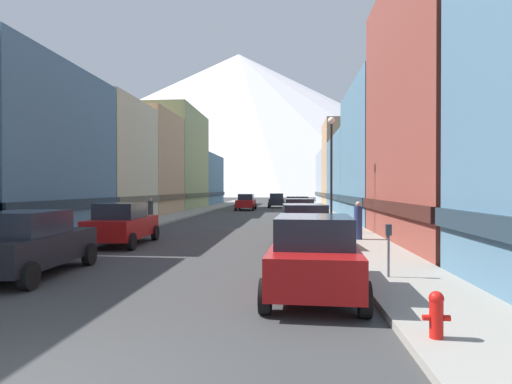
% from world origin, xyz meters
% --- Properties ---
extents(sidewalk_left, '(2.50, 100.00, 0.15)m').
position_xyz_m(sidewalk_left, '(-6.25, 35.00, 0.07)').
color(sidewalk_left, gray).
rests_on(sidewalk_left, ground).
extents(sidewalk_right, '(2.50, 100.00, 0.15)m').
position_xyz_m(sidewalk_right, '(6.25, 35.00, 0.07)').
color(sidewalk_right, gray).
rests_on(sidewalk_right, ground).
extents(storefront_left_1, '(7.81, 10.54, 8.62)m').
position_xyz_m(storefront_left_1, '(-11.25, 16.06, 4.16)').
color(storefront_left_1, slate).
rests_on(storefront_left_1, ground).
extents(storefront_left_2, '(8.50, 8.33, 8.76)m').
position_xyz_m(storefront_left_2, '(-11.60, 25.67, 4.23)').
color(storefront_left_2, beige).
rests_on(storefront_left_2, ground).
extents(storefront_left_3, '(9.55, 8.66, 9.42)m').
position_xyz_m(storefront_left_3, '(-12.12, 34.25, 4.55)').
color(storefront_left_3, tan).
rests_on(storefront_left_3, ground).
extents(storefront_left_4, '(6.93, 12.78, 11.53)m').
position_xyz_m(storefront_left_4, '(-10.81, 45.17, 5.59)').
color(storefront_left_4, '#8C9966').
rests_on(storefront_left_4, ground).
extents(storefront_left_5, '(8.14, 12.67, 7.32)m').
position_xyz_m(storefront_left_5, '(-11.42, 57.97, 3.52)').
color(storefront_left_5, slate).
rests_on(storefront_left_5, ground).
extents(storefront_right_1, '(10.10, 11.60, 11.73)m').
position_xyz_m(storefront_right_1, '(12.40, 14.18, 5.69)').
color(storefront_right_1, brown).
rests_on(storefront_right_1, ground).
extents(storefront_right_2, '(9.55, 12.01, 9.60)m').
position_xyz_m(storefront_right_2, '(12.12, 26.25, 4.64)').
color(storefront_right_2, slate).
rests_on(storefront_right_2, ground).
extents(storefront_right_3, '(7.43, 13.59, 7.65)m').
position_xyz_m(storefront_right_3, '(11.06, 39.13, 3.68)').
color(storefront_right_3, slate).
rests_on(storefront_right_3, ground).
extents(storefront_right_4, '(7.79, 8.08, 10.80)m').
position_xyz_m(storefront_right_4, '(11.24, 50.00, 5.23)').
color(storefront_right_4, tan).
rests_on(storefront_right_4, ground).
extents(storefront_right_5, '(8.69, 13.52, 7.88)m').
position_xyz_m(storefront_right_5, '(11.69, 60.87, 3.79)').
color(storefront_right_5, '#99A5B2').
rests_on(storefront_right_5, ground).
extents(car_left_0, '(2.22, 4.47, 1.78)m').
position_xyz_m(car_left_0, '(-3.80, 6.62, 0.90)').
color(car_left_0, black).
rests_on(car_left_0, ground).
extents(car_left_1, '(2.21, 4.46, 1.78)m').
position_xyz_m(car_left_1, '(-3.80, 13.11, 0.90)').
color(car_left_1, '#9E1111').
rests_on(car_left_1, ground).
extents(car_right_0, '(2.25, 4.48, 1.78)m').
position_xyz_m(car_right_0, '(3.80, 5.18, 0.90)').
color(car_right_0, '#9E1111').
rests_on(car_right_0, ground).
extents(car_right_1, '(2.25, 4.48, 1.78)m').
position_xyz_m(car_right_1, '(3.80, 12.33, 0.90)').
color(car_right_1, '#9E1111').
rests_on(car_right_1, ground).
extents(car_right_2, '(2.13, 4.43, 1.78)m').
position_xyz_m(car_right_2, '(3.80, 21.34, 0.90)').
color(car_right_2, '#9E1111').
rests_on(car_right_2, ground).
extents(car_right_3, '(2.11, 4.42, 1.78)m').
position_xyz_m(car_right_3, '(3.80, 28.13, 0.90)').
color(car_right_3, '#B28419').
rests_on(car_right_3, ground).
extents(car_driving_0, '(2.06, 4.40, 1.78)m').
position_xyz_m(car_driving_0, '(1.60, 48.73, 0.90)').
color(car_driving_0, black).
rests_on(car_driving_0, ground).
extents(car_driving_1, '(2.06, 4.40, 1.78)m').
position_xyz_m(car_driving_1, '(-1.60, 42.51, 0.90)').
color(car_driving_1, '#9E1111').
rests_on(car_driving_1, ground).
extents(fire_hydrant_near, '(0.40, 0.22, 0.70)m').
position_xyz_m(fire_hydrant_near, '(5.45, 2.11, 0.53)').
color(fire_hydrant_near, red).
rests_on(fire_hydrant_near, sidewalk_right).
extents(parking_meter_near, '(0.14, 0.10, 1.33)m').
position_xyz_m(parking_meter_near, '(5.75, 6.58, 1.01)').
color(parking_meter_near, '#595960').
rests_on(parking_meter_near, sidewalk_right).
extents(potted_plant_0, '(0.61, 0.61, 0.98)m').
position_xyz_m(potted_plant_0, '(-7.00, 11.40, 0.67)').
color(potted_plant_0, gray).
rests_on(potted_plant_0, sidewalk_left).
extents(potted_plant_1, '(0.69, 0.69, 1.05)m').
position_xyz_m(potted_plant_1, '(-7.00, 19.96, 0.75)').
color(potted_plant_1, gray).
rests_on(potted_plant_1, sidewalk_left).
extents(potted_plant_2, '(0.52, 0.52, 0.81)m').
position_xyz_m(potted_plant_2, '(-7.00, 12.93, 0.55)').
color(potted_plant_2, gray).
rests_on(potted_plant_2, sidewalk_left).
extents(pedestrian_0, '(0.36, 0.36, 1.67)m').
position_xyz_m(pedestrian_0, '(6.25, 14.68, 0.92)').
color(pedestrian_0, navy).
rests_on(pedestrian_0, sidewalk_right).
extents(pedestrian_1, '(0.36, 0.36, 1.59)m').
position_xyz_m(pedestrian_1, '(-6.25, 24.12, 0.88)').
color(pedestrian_1, '#333338').
rests_on(pedestrian_1, sidewalk_left).
extents(streetlamp_right, '(0.36, 0.36, 5.86)m').
position_xyz_m(streetlamp_right, '(5.35, 17.53, 3.99)').
color(streetlamp_right, black).
rests_on(streetlamp_right, sidewalk_right).
extents(mountain_backdrop, '(304.49, 304.49, 85.62)m').
position_xyz_m(mountain_backdrop, '(-28.62, 260.00, 42.81)').
color(mountain_backdrop, silver).
rests_on(mountain_backdrop, ground).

